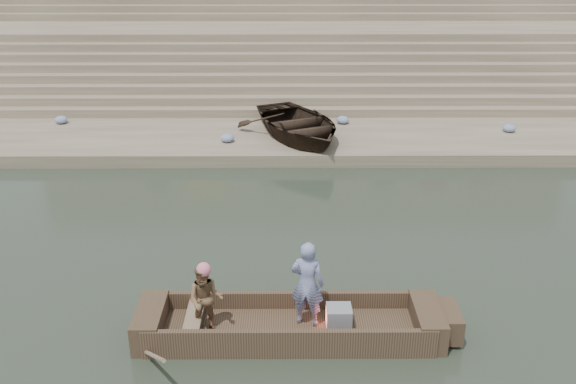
{
  "coord_description": "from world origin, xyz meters",
  "views": [
    {
      "loc": [
        -1.14,
        -12.42,
        7.2
      ],
      "look_at": [
        -1.07,
        0.93,
        1.4
      ],
      "focal_mm": 39.94,
      "sensor_mm": 36.0,
      "label": 1
    }
  ],
  "objects_px": {
    "standing_man": "(307,284)",
    "rowing_man": "(205,299)",
    "main_rowboat": "(289,331)",
    "television": "(338,317)",
    "beached_rowboat": "(298,124)"
  },
  "relations": [
    {
      "from": "main_rowboat",
      "to": "rowing_man",
      "type": "height_order",
      "value": "rowing_man"
    },
    {
      "from": "standing_man",
      "to": "beached_rowboat",
      "type": "height_order",
      "value": "standing_man"
    },
    {
      "from": "beached_rowboat",
      "to": "main_rowboat",
      "type": "bearing_deg",
      "value": -115.17
    },
    {
      "from": "television",
      "to": "beached_rowboat",
      "type": "distance_m",
      "value": 10.36
    },
    {
      "from": "main_rowboat",
      "to": "television",
      "type": "distance_m",
      "value": 0.96
    },
    {
      "from": "standing_man",
      "to": "beached_rowboat",
      "type": "relative_size",
      "value": 0.37
    },
    {
      "from": "main_rowboat",
      "to": "rowing_man",
      "type": "relative_size",
      "value": 3.71
    },
    {
      "from": "rowing_man",
      "to": "beached_rowboat",
      "type": "relative_size",
      "value": 0.3
    },
    {
      "from": "main_rowboat",
      "to": "standing_man",
      "type": "height_order",
      "value": "standing_man"
    },
    {
      "from": "rowing_man",
      "to": "beached_rowboat",
      "type": "height_order",
      "value": "rowing_man"
    },
    {
      "from": "rowing_man",
      "to": "television",
      "type": "relative_size",
      "value": 2.93
    },
    {
      "from": "standing_man",
      "to": "rowing_man",
      "type": "xyz_separation_m",
      "value": [
        -1.83,
        -0.24,
        -0.17
      ]
    },
    {
      "from": "standing_man",
      "to": "rowing_man",
      "type": "bearing_deg",
      "value": 21.82
    },
    {
      "from": "main_rowboat",
      "to": "television",
      "type": "bearing_deg",
      "value": -0.0
    },
    {
      "from": "beached_rowboat",
      "to": "standing_man",
      "type": "bearing_deg",
      "value": -113.33
    }
  ]
}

